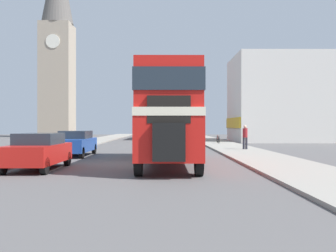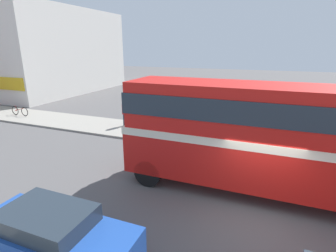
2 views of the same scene
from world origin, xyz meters
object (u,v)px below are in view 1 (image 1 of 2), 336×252
Objects in this scene: double_decker_bus at (168,111)px; car_parked_mid at (75,143)px; pedestrian_walking at (245,136)px; bus_distant at (161,120)px; church_tower at (57,36)px; bicycle_on_pavement at (218,139)px; car_parked_near at (38,151)px.

car_parked_mid is at bearing 139.29° from double_decker_bus.
bus_distant is at bearing 105.05° from pedestrian_walking.
car_parked_mid is 42.89m from church_tower.
pedestrian_walking is (11.16, 4.49, 0.33)m from car_parked_mid.
double_decker_bus reaches higher than car_parked_mid.
car_parked_mid is 2.52× the size of bicycle_on_pavement.
double_decker_bus reaches higher than bicycle_on_pavement.
church_tower reaches higher than car_parked_near.
bus_distant reaches higher than double_decker_bus.
bus_distant is 2.53× the size of car_parked_mid.
car_parked_near is (-5.37, -2.25, -1.74)m from double_decker_bus.
double_decker_bus is at bearing -121.29° from pedestrian_walking.
pedestrian_walking is (6.38, -23.73, -1.51)m from bus_distant.
bus_distant is 6.38× the size of bicycle_on_pavement.
bicycle_on_pavement is (-0.64, 9.40, -0.62)m from pedestrian_walking.
church_tower is at bearing 107.67° from car_parked_mid.
car_parked_near is at bearing -88.63° from car_parked_mid.
bus_distant reaches higher than car_parked_mid.
bus_distant is 2.76× the size of car_parked_near.
double_decker_bus is at bearing -40.71° from car_parked_mid.
bus_distant is 24.62m from pedestrian_walking.
double_decker_bus is 2.40× the size of car_parked_mid.
car_parked_mid is at bearing -99.61° from bus_distant.
bicycle_on_pavement is at bearing 52.85° from car_parked_mid.
bicycle_on_pavement is at bearing -46.87° from church_tower.
pedestrian_walking is 9.44m from bicycle_on_pavement.
double_decker_bus is 19.42m from bicycle_on_pavement.
pedestrian_walking is 0.05× the size of church_tower.
pedestrian_walking reaches higher than bicycle_on_pavement.
bus_distant reaches higher than bicycle_on_pavement.
double_decker_bus is 48.36m from church_tower.
car_parked_mid is at bearing -127.15° from bicycle_on_pavement.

